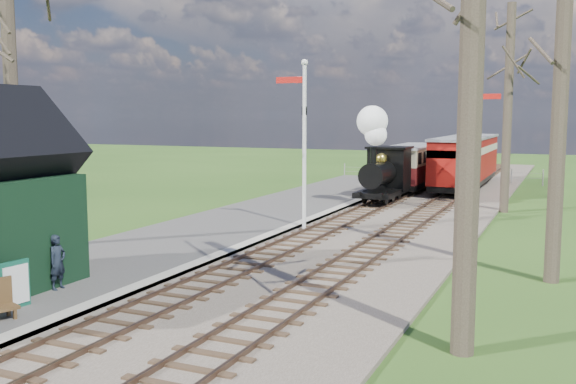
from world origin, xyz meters
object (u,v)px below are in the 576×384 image
coach (412,165)px  red_carriage_b (473,158)px  semaphore_far (473,137)px  sign_board (15,285)px  red_carriage_a (458,164)px  person (58,262)px  semaphore_near (303,133)px  locomotive (382,162)px

coach → red_carriage_b: size_ratio=1.24×
semaphore_far → sign_board: semaphore_far is taller
red_carriage_a → sign_board: size_ratio=5.74×
semaphore_far → red_carriage_b: semaphore_far is taller
coach → red_carriage_b: (2.60, 4.92, 0.16)m
sign_board → person: 1.55m
red_carriage_a → red_carriage_b: 5.50m
person → coach: bearing=-6.8°
semaphore_near → coach: semaphore_near is taller
semaphore_far → locomotive: semaphore_far is taller
semaphore_near → locomotive: size_ratio=1.39×
person → semaphore_near: bearing=-11.2°
semaphore_near → red_carriage_a: bearing=75.9°
locomotive → person: locomotive is taller
red_carriage_a → red_carriage_b: same height
locomotive → red_carriage_b: (2.61, 10.98, -0.39)m
person → red_carriage_a: bearing=-13.1°
sign_board → red_carriage_b: bearing=80.7°
red_carriage_a → locomotive: bearing=-115.5°
semaphore_far → locomotive: size_ratio=1.28×
locomotive → red_carriage_a: size_ratio=0.77×
coach → semaphore_far: bearing=-61.3°
semaphore_near → locomotive: 8.10m
red_carriage_a → sign_board: red_carriage_a is taller
semaphore_far → red_carriage_a: bearing=103.5°
semaphore_near → red_carriage_b: (3.37, 18.89, -1.95)m
coach → sign_board: (-2.42, -25.67, -0.81)m
semaphore_far → person: size_ratio=4.45×
red_carriage_b → person: (-5.30, -29.07, -0.83)m
semaphore_far → person: (-7.07, -16.18, -2.51)m
semaphore_near → person: (-1.93, -10.18, -2.78)m
coach → red_carriage_b: bearing=62.1°
red_carriage_b → sign_board: (-5.02, -30.59, -0.97)m
semaphore_near → semaphore_far: bearing=49.4°
red_carriage_a → sign_board: (-5.02, -25.09, -0.97)m
semaphore_near → locomotive: bearing=84.5°
semaphore_far → red_carriage_b: bearing=97.8°
semaphore_far → coach: semaphore_far is taller
locomotive → sign_board: 19.80m
semaphore_near → red_carriage_b: size_ratio=1.07×
semaphore_near → person: size_ratio=4.84×
red_carriage_a → person: red_carriage_a is taller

